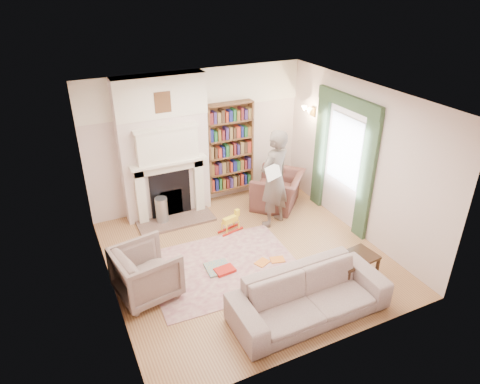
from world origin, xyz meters
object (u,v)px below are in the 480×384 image
sofa (309,296)px  rocking_horse (230,222)px  armchair_reading (278,190)px  armchair_left (147,272)px  bookcase (230,147)px  man_reading (274,179)px  paraffin_heater (162,211)px  coffee_table (354,268)px

sofa → rocking_horse: bearing=92.1°
armchair_reading → rocking_horse: size_ratio=2.26×
armchair_reading → armchair_left: bearing=-19.2°
bookcase → man_reading: bearing=-76.9°
bookcase → armchair_left: bookcase is taller
armchair_left → rocking_horse: 2.15m
man_reading → paraffin_heater: 2.27m
coffee_table → man_reading: bearing=92.3°
armchair_reading → man_reading: (-0.45, -0.60, 0.61)m
bookcase → rocking_horse: bearing=-114.1°
armchair_left → man_reading: man_reading is taller
bookcase → armchair_reading: bearing=-44.2°
sofa → armchair_left: bearing=143.6°
sofa → coffee_table: sofa is taller
paraffin_heater → armchair_left: bearing=-112.1°
bookcase → armchair_left: (-2.43, -2.33, -0.77)m
bookcase → armchair_left: 3.46m
sofa → bookcase: bearing=82.6°
armchair_reading → sofa: armchair_reading is taller
bookcase → armchair_reading: 1.35m
man_reading → paraffin_heater: (-1.96, 0.93, -0.69)m
armchair_reading → armchair_left: (-3.19, -1.59, 0.05)m
man_reading → armchair_reading: bearing=-148.4°
paraffin_heater → sofa: bearing=-70.5°
armchair_left → paraffin_heater: armchair_left is taller
coffee_table → paraffin_heater: 3.76m
sofa → coffee_table: (1.08, 0.34, -0.11)m
sofa → paraffin_heater: size_ratio=4.16×
bookcase → armchair_left: bearing=-136.1°
bookcase → sofa: bearing=-96.9°
bookcase → man_reading: bookcase is taller
bookcase → man_reading: (0.31, -1.34, -0.21)m
sofa → paraffin_heater: (-1.19, 3.35, -0.06)m
bookcase → paraffin_heater: size_ratio=3.36×
sofa → coffee_table: 1.14m
bookcase → rocking_horse: size_ratio=3.88×
coffee_table → paraffin_heater: paraffin_heater is taller
armchair_reading → rocking_horse: armchair_reading is taller
armchair_reading → paraffin_heater: size_ratio=1.96×
bookcase → paraffin_heater: (-1.64, -0.41, -0.90)m
sofa → coffee_table: bearing=17.3°
coffee_table → armchair_reading: bearing=80.8°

